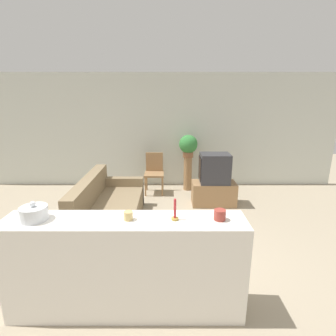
{
  "coord_description": "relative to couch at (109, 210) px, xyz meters",
  "views": [
    {
      "loc": [
        0.42,
        -2.92,
        2.18
      ],
      "look_at": [
        0.41,
        1.88,
        0.85
      ],
      "focal_mm": 28.0,
      "sensor_mm": 36.0,
      "label": 1
    }
  ],
  "objects": [
    {
      "name": "ground_plane",
      "position": [
        0.61,
        -1.22,
        -0.29
      ],
      "size": [
        14.0,
        14.0,
        0.0
      ],
      "primitive_type": "plane",
      "color": "tan"
    },
    {
      "name": "wall_back",
      "position": [
        0.61,
        2.21,
        1.06
      ],
      "size": [
        9.0,
        0.06,
        2.7
      ],
      "color": "silver",
      "rests_on": "ground_plane"
    },
    {
      "name": "candlestick",
      "position": [
        1.1,
        -1.86,
        0.81
      ],
      "size": [
        0.07,
        0.07,
        0.21
      ],
      "color": "#B7933D",
      "rests_on": "foreground_counter"
    },
    {
      "name": "plant_stand",
      "position": [
        1.5,
        1.81,
        0.11
      ],
      "size": [
        0.19,
        0.19,
        0.8
      ],
      "color": "#9E754C",
      "rests_on": "ground_plane"
    },
    {
      "name": "candle_jar",
      "position": [
        0.65,
        -1.86,
        0.79
      ],
      "size": [
        0.09,
        0.09,
        0.08
      ],
      "color": "tan",
      "rests_on": "foreground_counter"
    },
    {
      "name": "coffee_tin",
      "position": [
        1.52,
        -1.86,
        0.8
      ],
      "size": [
        0.11,
        0.11,
        0.1
      ],
      "color": "#99382D",
      "rests_on": "foreground_counter"
    },
    {
      "name": "television",
      "position": [
        1.96,
        0.92,
        0.49
      ],
      "size": [
        0.6,
        0.44,
        0.6
      ],
      "color": "#333338",
      "rests_on": "tv_stand"
    },
    {
      "name": "couch",
      "position": [
        0.0,
        0.0,
        0.0
      ],
      "size": [
        0.94,
        1.92,
        0.84
      ],
      "color": "#847051",
      "rests_on": "ground_plane"
    },
    {
      "name": "decorative_bowl",
      "position": [
        -0.24,
        -1.86,
        0.82
      ],
      "size": [
        0.25,
        0.25,
        0.19
      ],
      "color": "silver",
      "rests_on": "foreground_counter"
    },
    {
      "name": "tv_stand",
      "position": [
        1.97,
        0.92,
        -0.05
      ],
      "size": [
        0.88,
        0.47,
        0.47
      ],
      "color": "#9E754C",
      "rests_on": "ground_plane"
    },
    {
      "name": "wooden_chair",
      "position": [
        0.71,
        1.65,
        0.23
      ],
      "size": [
        0.44,
        0.44,
        0.91
      ],
      "color": "#9E754C",
      "rests_on": "ground_plane"
    },
    {
      "name": "foreground_counter",
      "position": [
        0.61,
        -1.86,
        0.23
      ],
      "size": [
        2.36,
        0.44,
        1.03
      ],
      "color": "white",
      "rests_on": "ground_plane"
    },
    {
      "name": "potted_plant",
      "position": [
        1.5,
        1.81,
        0.8
      ],
      "size": [
        0.43,
        0.43,
        0.52
      ],
      "color": "#8E5B3D",
      "rests_on": "plant_stand"
    }
  ]
}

